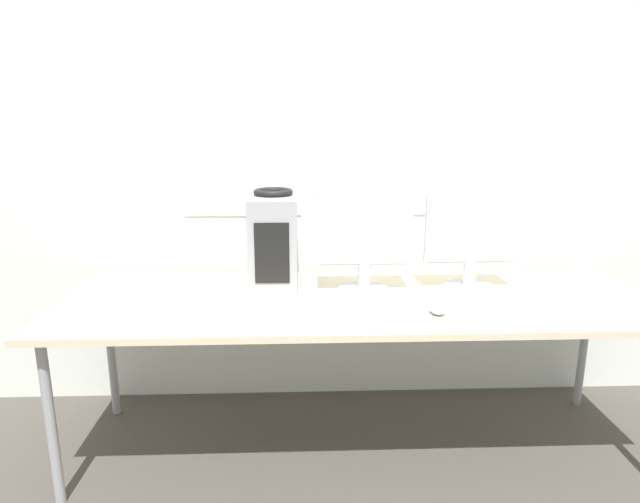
{
  "coord_description": "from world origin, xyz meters",
  "views": [
    {
      "loc": [
        -0.25,
        -1.78,
        1.47
      ],
      "look_at": [
        -0.17,
        0.41,
        0.93
      ],
      "focal_mm": 30.0,
      "sensor_mm": 36.0,
      "label": 1
    }
  ],
  "objects_px": {
    "headphones": "(273,192)",
    "monitor_main": "(365,241)",
    "monitor_right_near": "(472,242)",
    "keyboard": "(365,311)",
    "cell_phone": "(230,308)",
    "pc_tower": "(274,242)",
    "mouse": "(437,309)"
  },
  "relations": [
    {
      "from": "monitor_main",
      "to": "mouse",
      "type": "xyz_separation_m",
      "value": [
        0.26,
        -0.29,
        -0.22
      ]
    },
    {
      "from": "monitor_right_near",
      "to": "keyboard",
      "type": "relative_size",
      "value": 0.96
    },
    {
      "from": "pc_tower",
      "to": "monitor_main",
      "type": "relative_size",
      "value": 0.95
    },
    {
      "from": "keyboard",
      "to": "mouse",
      "type": "bearing_deg",
      "value": -0.8
    },
    {
      "from": "headphones",
      "to": "keyboard",
      "type": "xyz_separation_m",
      "value": [
        0.37,
        -0.36,
        -0.43
      ]
    },
    {
      "from": "cell_phone",
      "to": "monitor_main",
      "type": "bearing_deg",
      "value": 19.38
    },
    {
      "from": "pc_tower",
      "to": "monitor_right_near",
      "type": "xyz_separation_m",
      "value": [
        0.88,
        -0.05,
        0.01
      ]
    },
    {
      "from": "monitor_main",
      "to": "keyboard",
      "type": "bearing_deg",
      "value": -95.68
    },
    {
      "from": "monitor_main",
      "to": "cell_phone",
      "type": "distance_m",
      "value": 0.65
    },
    {
      "from": "monitor_main",
      "to": "pc_tower",
      "type": "bearing_deg",
      "value": 169.56
    },
    {
      "from": "headphones",
      "to": "monitor_right_near",
      "type": "distance_m",
      "value": 0.91
    },
    {
      "from": "pc_tower",
      "to": "headphones",
      "type": "distance_m",
      "value": 0.23
    },
    {
      "from": "pc_tower",
      "to": "mouse",
      "type": "height_order",
      "value": "pc_tower"
    },
    {
      "from": "mouse",
      "to": "cell_phone",
      "type": "height_order",
      "value": "mouse"
    },
    {
      "from": "headphones",
      "to": "cell_phone",
      "type": "bearing_deg",
      "value": -121.87
    },
    {
      "from": "monitor_main",
      "to": "mouse",
      "type": "bearing_deg",
      "value": -47.91
    },
    {
      "from": "monitor_main",
      "to": "keyboard",
      "type": "height_order",
      "value": "monitor_main"
    },
    {
      "from": "mouse",
      "to": "cell_phone",
      "type": "distance_m",
      "value": 0.84
    },
    {
      "from": "pc_tower",
      "to": "monitor_right_near",
      "type": "height_order",
      "value": "pc_tower"
    },
    {
      "from": "monitor_main",
      "to": "cell_phone",
      "type": "height_order",
      "value": "monitor_main"
    },
    {
      "from": "headphones",
      "to": "monitor_main",
      "type": "relative_size",
      "value": 0.39
    },
    {
      "from": "monitor_main",
      "to": "keyboard",
      "type": "relative_size",
      "value": 1.02
    },
    {
      "from": "monitor_main",
      "to": "cell_phone",
      "type": "relative_size",
      "value": 3.22
    },
    {
      "from": "monitor_right_near",
      "to": "mouse",
      "type": "relative_size",
      "value": 4.32
    },
    {
      "from": "keyboard",
      "to": "mouse",
      "type": "distance_m",
      "value": 0.29
    },
    {
      "from": "monitor_main",
      "to": "monitor_right_near",
      "type": "xyz_separation_m",
      "value": [
        0.48,
        0.02,
        -0.01
      ]
    },
    {
      "from": "headphones",
      "to": "monitor_main",
      "type": "height_order",
      "value": "headphones"
    },
    {
      "from": "pc_tower",
      "to": "headphones",
      "type": "height_order",
      "value": "headphones"
    },
    {
      "from": "headphones",
      "to": "monitor_right_near",
      "type": "height_order",
      "value": "headphones"
    },
    {
      "from": "mouse",
      "to": "keyboard",
      "type": "bearing_deg",
      "value": 179.2
    },
    {
      "from": "pc_tower",
      "to": "cell_phone",
      "type": "xyz_separation_m",
      "value": [
        -0.17,
        -0.28,
        -0.21
      ]
    },
    {
      "from": "keyboard",
      "to": "cell_phone",
      "type": "relative_size",
      "value": 3.16
    }
  ]
}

